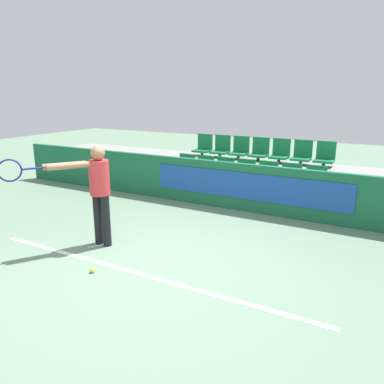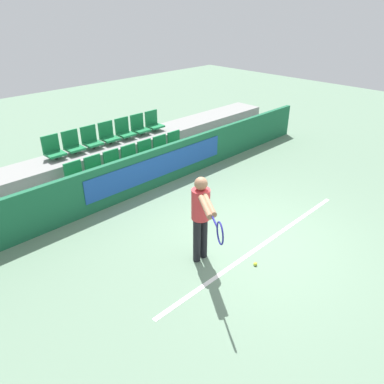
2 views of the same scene
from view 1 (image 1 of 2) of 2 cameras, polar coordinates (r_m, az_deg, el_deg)
name	(u,v)px [view 1 (image 1 of 2)]	position (r m, az deg, el deg)	size (l,w,h in m)	color
ground_plane	(147,266)	(5.38, -6.87, -11.18)	(30.00, 30.00, 0.00)	slate
court_baseline	(137,273)	(5.21, -8.43, -12.12)	(5.16, 0.08, 0.01)	white
barrier_wall	(233,186)	(7.74, 6.27, 0.93)	(11.85, 0.14, 0.98)	#19603D
bleacher_tier_front	(242,194)	(8.31, 7.63, -0.24)	(11.45, 0.93, 0.38)	gray
bleacher_tier_middle	(257,177)	(9.12, 9.81, 2.28)	(11.45, 0.93, 0.77)	gray
stadium_chair_0	(186,168)	(8.95, -1.00, 3.72)	(0.41, 0.38, 0.55)	#333333
stadium_chair_1	(204,170)	(8.72, 1.87, 3.40)	(0.41, 0.38, 0.55)	#333333
stadium_chair_2	(224,172)	(8.51, 4.88, 3.06)	(0.41, 0.38, 0.55)	#333333
stadium_chair_3	(245,174)	(8.32, 8.03, 2.70)	(0.41, 0.38, 0.55)	#333333
stadium_chair_4	(267,177)	(8.16, 11.31, 2.31)	(0.41, 0.38, 0.55)	#333333
stadium_chair_5	(290,179)	(8.03, 14.71, 1.90)	(0.41, 0.38, 0.55)	#333333
stadium_chair_6	(315,182)	(7.93, 18.21, 1.47)	(0.41, 0.38, 0.55)	#333333
stadium_chair_7	(203,147)	(9.69, 1.75, 6.90)	(0.41, 0.38, 0.55)	#333333
stadium_chair_8	(221,148)	(9.48, 4.47, 6.67)	(0.41, 0.38, 0.55)	#333333
stadium_chair_9	(240,150)	(9.29, 7.30, 6.42)	(0.41, 0.38, 0.55)	#333333
stadium_chair_10	(259,151)	(9.12, 10.24, 6.14)	(0.41, 0.38, 0.55)	#333333
stadium_chair_11	(280,153)	(8.97, 13.27, 5.84)	(0.41, 0.38, 0.55)	#333333
stadium_chair_12	(302,154)	(8.86, 16.40, 5.51)	(0.41, 0.38, 0.55)	#333333
stadium_chair_13	(325,156)	(8.76, 19.60, 5.16)	(0.41, 0.38, 0.55)	#333333
tennis_player	(95,186)	(5.90, -14.60, 0.93)	(0.93, 1.31, 1.58)	black
tennis_ball	(92,270)	(5.33, -14.95, -11.45)	(0.07, 0.07, 0.07)	#CCDB33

